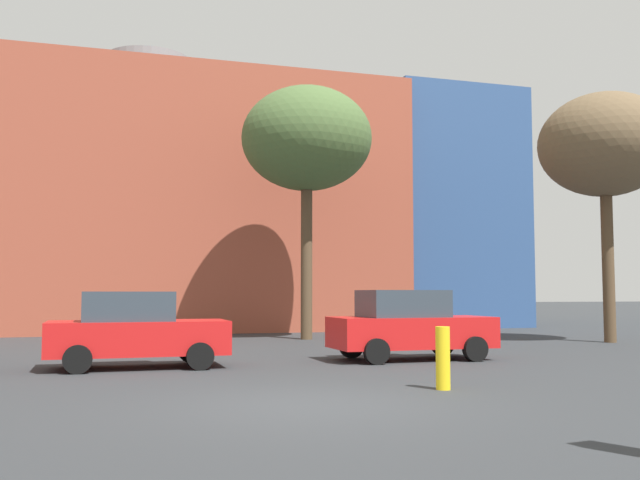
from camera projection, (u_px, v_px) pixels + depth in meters
ground_plane at (310, 404)px, 10.37m from camera, size 200.00×200.00×0.00m
building_backdrop at (146, 210)px, 34.38m from camera, size 34.64×13.86×13.00m
parked_car_1 at (136, 330)px, 15.41m from camera, size 3.78×1.86×1.64m
parked_car_2 at (409, 325)px, 17.28m from camera, size 3.87×1.90×1.68m
bare_tree_0 at (307, 140)px, 25.33m from camera, size 4.61×4.61×8.91m
bare_tree_1 at (605, 146)px, 23.74m from camera, size 4.31×4.31×8.25m
bollard_yellow_0 at (443, 358)px, 11.95m from camera, size 0.24×0.24×1.05m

